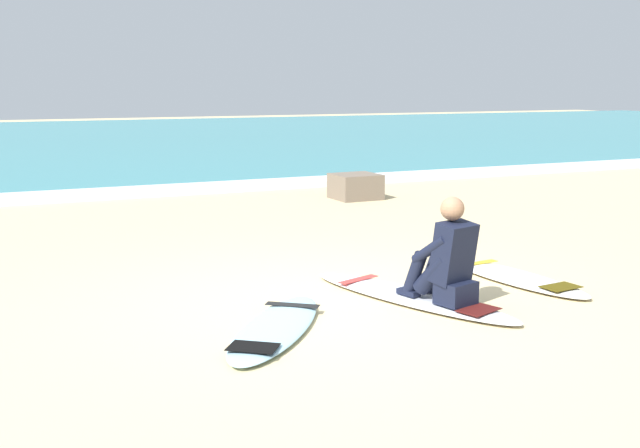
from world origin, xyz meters
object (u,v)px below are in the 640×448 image
surfboard_main (410,296)px  shoreline_rock (355,186)px  surfboard_spare_near (276,327)px  surfer_seated (446,261)px  surfboard_spare_far (514,277)px

surfboard_main → shoreline_rock: size_ratio=3.18×
surfboard_main → surfboard_spare_near: same height
surfboard_main → surfboard_spare_near: 1.52m
surfer_seated → surfboard_spare_far: 1.40m
surfboard_main → surfboard_spare_far: bearing=8.0°
surfer_seated → surfboard_spare_far: bearing=24.9°
surfboard_main → surfboard_spare_near: bearing=-167.1°
surfboard_main → surfer_seated: size_ratio=2.58×
surfer_seated → surfboard_spare_near: size_ratio=0.52×
surfer_seated → shoreline_rock: (2.32, 6.30, -0.22)m
surfboard_spare_near → surfboard_spare_far: same height
shoreline_rock → surfboard_spare_near: bearing=-122.2°
shoreline_rock → surfboard_spare_far: bearing=-100.9°
surfboard_spare_far → shoreline_rock: (1.11, 5.73, 0.18)m
surfboard_spare_near → surfboard_spare_far: size_ratio=0.92×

